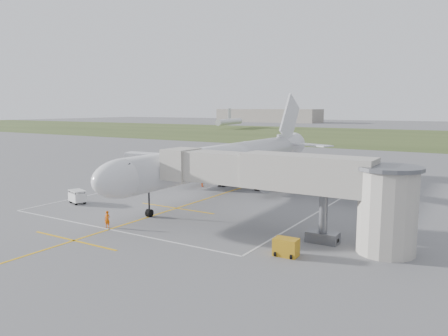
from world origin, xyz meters
The scene contains 11 objects.
ground centered at (0.00, 0.00, 0.00)m, with size 700.00×700.00×0.00m, color #5C5B5E.
grass_strip centered at (0.00, 130.00, 0.01)m, with size 700.00×120.00×0.02m, color #37481F.
apron_markings centered at (0.00, -5.82, 0.01)m, with size 28.20×60.00×0.01m.
airliner centered at (0.00, 0.75, 4.39)m, with size 38.93×46.75×13.52m.
jet_bridge centered at (15.72, -13.50, 4.74)m, with size 23.40×5.00×7.20m.
gpu_unit centered at (16.75, -18.15, 0.67)m, with size 1.86×1.35×1.36m.
baggage_cart centered at (-11.36, -14.11, 0.80)m, with size 2.57×2.00×1.57m.
ramp_worker_nose centered at (-0.57, -19.68, 0.80)m, with size 0.58×0.38×1.60m, color #DD5606.
ramp_worker_wing centered at (-5.18, 2.75, 0.83)m, with size 0.81×0.63×1.66m, color #FF5808.
distant_hangars centered at (-16.15, 265.19, 5.17)m, with size 345.00×49.00×12.00m.
distant_aircraft centered at (-3.22, 162.12, 3.59)m, with size 199.28×35.22×8.85m.
Camera 1 is at (29.44, -47.58, 11.10)m, focal length 35.00 mm.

